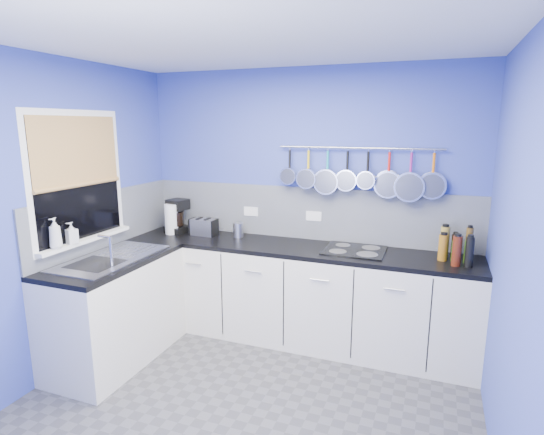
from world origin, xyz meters
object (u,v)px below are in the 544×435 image
Objects in this scene: paper_towel at (172,219)px; canister at (238,230)px; soap_bottle_a at (55,233)px; coffee_maker at (177,216)px; toaster at (204,227)px; hob at (355,250)px; soap_bottle_b at (72,233)px.

canister is at bearing 9.51° from paper_towel.
soap_bottle_a reaches higher than canister.
coffee_maker is 2.39× the size of canister.
paper_towel is 1.20× the size of toaster.
toaster is (0.55, 1.29, -0.19)m from soap_bottle_a.
coffee_maker reaches higher than hob.
toaster is 1.52m from hob.
paper_towel is at bearing 79.34° from soap_bottle_a.
canister is at bearing 52.16° from soap_bottle_b.
soap_bottle_b is at bearing -92.67° from coffee_maker.
paper_towel is 0.58× the size of hob.
toaster is (0.55, 1.13, -0.16)m from soap_bottle_b.
paper_towel is (0.23, 1.22, -0.12)m from soap_bottle_a.
coffee_maker reaches higher than toaster.
canister reaches higher than hob.
soap_bottle_a is 1.32m from coffee_maker.
canister is (0.91, 1.18, -0.17)m from soap_bottle_b.
paper_towel is at bearing -96.89° from coffee_maker.
toaster is 1.77× the size of canister.
toaster reaches higher than hob.
soap_bottle_b is 2.36m from hob.
soap_bottle_b is 0.51× the size of coffee_maker.
hob is (2.07, 1.10, -0.23)m from soap_bottle_b.
soap_bottle_b is at bearing -127.84° from canister.
soap_bottle_a is 1.39× the size of soap_bottle_b.
hob is (1.84, 0.04, -0.15)m from paper_towel.
soap_bottle_a reaches higher than paper_towel.
coffee_maker is 1.35× the size of toaster.
paper_towel reaches higher than toaster.
hob is (2.07, 1.25, -0.26)m from soap_bottle_a.
soap_bottle_b is 0.57× the size of paper_towel.
coffee_maker is (0.02, 0.07, 0.02)m from paper_towel.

